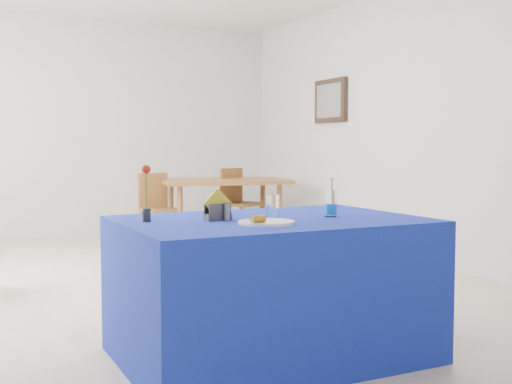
# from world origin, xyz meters

# --- Properties ---
(floor) EXTENTS (7.00, 7.00, 0.00)m
(floor) POSITION_xyz_m (0.00, 0.00, 0.00)
(floor) COLOR beige
(floor) RESTS_ON ground
(room_shell) EXTENTS (7.00, 7.00, 7.00)m
(room_shell) POSITION_xyz_m (0.00, 0.00, 1.75)
(room_shell) COLOR silver
(room_shell) RESTS_ON ground
(picture_frame) EXTENTS (0.06, 0.64, 0.52)m
(picture_frame) POSITION_xyz_m (2.47, 1.60, 1.70)
(picture_frame) COLOR black
(picture_frame) RESTS_ON room_shell
(picture_art) EXTENTS (0.02, 0.52, 0.40)m
(picture_art) POSITION_xyz_m (2.44, 1.60, 1.70)
(picture_art) COLOR #998C66
(picture_art) RESTS_ON room_shell
(plate) EXTENTS (0.29, 0.29, 0.01)m
(plate) POSITION_xyz_m (-0.30, -2.10, 0.77)
(plate) COLOR white
(plate) RESTS_ON blue_table
(drinking_glass) EXTENTS (0.07, 0.07, 0.13)m
(drinking_glass) POSITION_xyz_m (-0.16, -1.91, 0.82)
(drinking_glass) COLOR white
(drinking_glass) RESTS_ON blue_table
(salt_shaker) EXTENTS (0.03, 0.03, 0.08)m
(salt_shaker) POSITION_xyz_m (-0.41, -1.87, 0.80)
(salt_shaker) COLOR slate
(salt_shaker) RESTS_ON blue_table
(pepper_shaker) EXTENTS (0.03, 0.03, 0.08)m
(pepper_shaker) POSITION_xyz_m (-0.37, -1.74, 0.80)
(pepper_shaker) COLOR slate
(pepper_shaker) RESTS_ON blue_table
(blue_table) EXTENTS (1.60, 1.10, 0.76)m
(blue_table) POSITION_xyz_m (-0.16, -1.89, 0.38)
(blue_table) COLOR #102799
(blue_table) RESTS_ON floor
(water_bottle) EXTENTS (0.07, 0.07, 0.21)m
(water_bottle) POSITION_xyz_m (0.18, -1.95, 0.83)
(water_bottle) COLOR white
(water_bottle) RESTS_ON blue_table
(napkin_holder) EXTENTS (0.16, 0.08, 0.17)m
(napkin_holder) POSITION_xyz_m (-0.45, -1.83, 0.81)
(napkin_holder) COLOR #36373B
(napkin_holder) RESTS_ON blue_table
(rose_vase) EXTENTS (0.05, 0.05, 0.30)m
(rose_vase) POSITION_xyz_m (-0.81, -1.75, 0.90)
(rose_vase) COLOR #232328
(rose_vase) RESTS_ON blue_table
(oak_table) EXTENTS (1.66, 1.23, 0.76)m
(oak_table) POSITION_xyz_m (1.35, 2.24, 0.68)
(oak_table) COLOR #98602C
(oak_table) RESTS_ON floor
(chair_bg_left) EXTENTS (0.44, 0.44, 0.84)m
(chair_bg_left) POSITION_xyz_m (0.50, 2.27, 0.49)
(chair_bg_left) COLOR brown
(chair_bg_left) RESTS_ON floor
(chair_bg_right) EXTENTS (0.52, 0.52, 0.88)m
(chair_bg_right) POSITION_xyz_m (1.58, 2.37, 0.51)
(chair_bg_right) COLOR brown
(chair_bg_right) RESTS_ON floor
(banana_pieces) EXTENTS (0.08, 0.05, 0.04)m
(banana_pieces) POSITION_xyz_m (-0.36, -2.14, 0.79)
(banana_pieces) COLOR gold
(banana_pieces) RESTS_ON plate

